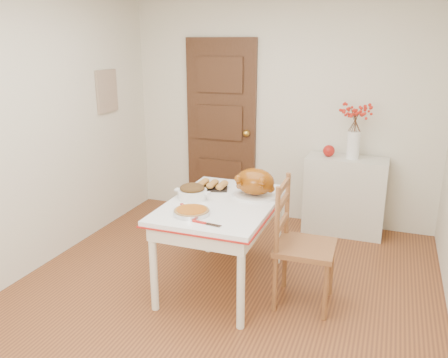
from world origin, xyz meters
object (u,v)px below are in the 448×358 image
at_px(kitchen_table, 222,244).
at_px(turkey_platter, 255,183).
at_px(pumpkin_pie, 192,211).
at_px(chair_oak, 306,244).
at_px(sideboard, 344,196).

relative_size(kitchen_table, turkey_platter, 3.26).
distance_m(turkey_platter, pumpkin_pie, 0.65).
bearing_deg(chair_oak, kitchen_table, 84.36).
height_order(chair_oak, turkey_platter, chair_oak).
distance_m(sideboard, chair_oak, 1.57).
distance_m(kitchen_table, turkey_platter, 0.58).
bearing_deg(pumpkin_pie, turkey_platter, 59.15).
distance_m(sideboard, kitchen_table, 1.73).
xyz_separation_m(kitchen_table, chair_oak, (0.71, -0.05, 0.13)).
bearing_deg(chair_oak, pumpkin_pie, 108.39).
height_order(kitchen_table, chair_oak, chair_oak).
distance_m(chair_oak, pumpkin_pie, 0.92).
bearing_deg(turkey_platter, pumpkin_pie, -125.31).
distance_m(kitchen_table, pumpkin_pie, 0.55).
height_order(sideboard, pumpkin_pie, sideboard).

